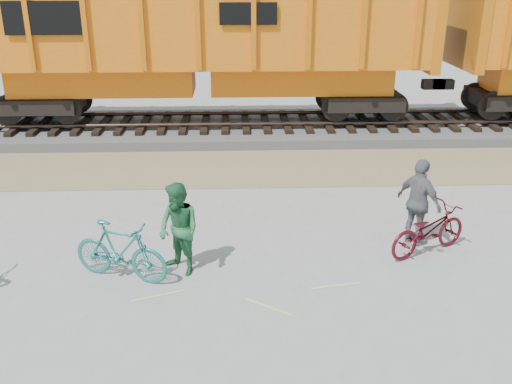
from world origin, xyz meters
TOP-DOWN VIEW (x-y plane):
  - ground at (0.00, 0.00)m, footprint 120.00×120.00m
  - gravel_strip at (0.00, 5.50)m, footprint 120.00×3.00m
  - ballast_bed at (0.00, 9.00)m, footprint 120.00×4.00m
  - track at (0.00, 9.00)m, footprint 120.00×2.60m
  - hopper_car_center at (-0.68, 9.00)m, footprint 14.00×3.13m
  - bicycle_teal at (-1.69, -0.20)m, footprint 1.84×1.11m
  - bicycle_maroon at (3.91, 0.55)m, footprint 1.87×1.37m
  - person_man at (-0.69, -0.00)m, footprint 1.02×1.02m
  - person_woman at (3.81, 0.95)m, footprint 0.90×1.08m

SIDE VIEW (x-z plane):
  - ground at x=0.00m, z-range 0.00..0.00m
  - gravel_strip at x=0.00m, z-range 0.00..0.02m
  - ballast_bed at x=0.00m, z-range 0.00..0.30m
  - bicycle_maroon at x=3.91m, z-range 0.00..0.94m
  - track at x=0.00m, z-range 0.35..0.59m
  - bicycle_teal at x=-1.69m, z-range 0.00..1.07m
  - person_man at x=-0.69m, z-range 0.00..1.67m
  - person_woman at x=3.81m, z-range 0.00..1.73m
  - hopper_car_center at x=-0.68m, z-range 0.68..5.33m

